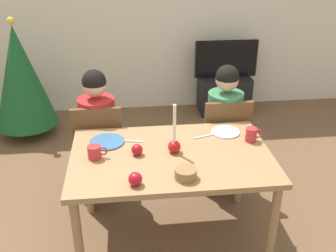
% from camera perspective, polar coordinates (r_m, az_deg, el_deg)
% --- Properties ---
extents(ground_plane, '(7.68, 7.68, 0.00)m').
position_cam_1_polar(ground_plane, '(3.20, 0.41, -15.73)').
color(ground_plane, brown).
extents(back_wall, '(6.40, 0.10, 2.60)m').
position_cam_1_polar(back_wall, '(5.03, -3.18, 16.76)').
color(back_wall, beige).
rests_on(back_wall, ground).
extents(dining_table, '(1.40, 0.90, 0.75)m').
position_cam_1_polar(dining_table, '(2.79, 0.46, -5.56)').
color(dining_table, '#99754C').
rests_on(dining_table, ground).
extents(chair_left, '(0.40, 0.40, 0.90)m').
position_cam_1_polar(chair_left, '(3.39, -9.90, -2.81)').
color(chair_left, brown).
rests_on(chair_left, ground).
extents(chair_right, '(0.40, 0.40, 0.90)m').
position_cam_1_polar(chair_right, '(3.48, 8.10, -1.85)').
color(chair_right, brown).
rests_on(chair_right, ground).
extents(person_left_child, '(0.30, 0.30, 1.17)m').
position_cam_1_polar(person_left_child, '(3.39, -9.95, -1.70)').
color(person_left_child, '#33384C').
rests_on(person_left_child, ground).
extents(person_right_child, '(0.30, 0.30, 1.17)m').
position_cam_1_polar(person_right_child, '(3.48, 8.03, -0.77)').
color(person_right_child, '#33384C').
rests_on(person_right_child, ground).
extents(tv_stand, '(0.64, 0.40, 0.48)m').
position_cam_1_polar(tv_stand, '(5.18, 8.07, 4.62)').
color(tv_stand, black).
rests_on(tv_stand, ground).
extents(tv, '(0.79, 0.05, 0.46)m').
position_cam_1_polar(tv, '(5.03, 8.41, 9.59)').
color(tv, black).
rests_on(tv, tv_stand).
extents(christmas_tree, '(0.68, 0.68, 1.35)m').
position_cam_1_polar(christmas_tree, '(4.65, -20.57, 6.70)').
color(christmas_tree, brown).
rests_on(christmas_tree, ground).
extents(candle_centerpiece, '(0.09, 0.09, 0.37)m').
position_cam_1_polar(candle_centerpiece, '(2.74, 0.93, -2.50)').
color(candle_centerpiece, red).
rests_on(candle_centerpiece, dining_table).
extents(plate_left, '(0.26, 0.26, 0.01)m').
position_cam_1_polar(plate_left, '(2.93, -8.82, -2.27)').
color(plate_left, teal).
rests_on(plate_left, dining_table).
extents(plate_right, '(0.22, 0.22, 0.01)m').
position_cam_1_polar(plate_right, '(3.06, 8.32, -0.86)').
color(plate_right, silver).
rests_on(plate_right, dining_table).
extents(mug_left, '(0.14, 0.09, 0.09)m').
position_cam_1_polar(mug_left, '(2.73, -10.54, -3.74)').
color(mug_left, '#B72D2D').
rests_on(mug_left, dining_table).
extents(mug_right, '(0.13, 0.08, 0.10)m').
position_cam_1_polar(mug_right, '(2.96, 12.00, -1.22)').
color(mug_right, '#B72D2D').
rests_on(mug_right, dining_table).
extents(fork_left, '(0.18, 0.05, 0.01)m').
position_cam_1_polar(fork_left, '(2.92, -5.39, -2.20)').
color(fork_left, silver).
rests_on(fork_left, dining_table).
extents(fork_right, '(0.18, 0.06, 0.01)m').
position_cam_1_polar(fork_right, '(2.98, 5.23, -1.50)').
color(fork_right, silver).
rests_on(fork_right, dining_table).
extents(bowl_walnuts, '(0.14, 0.14, 0.07)m').
position_cam_1_polar(bowl_walnuts, '(2.49, 2.58, -6.88)').
color(bowl_walnuts, olive).
rests_on(bowl_walnuts, dining_table).
extents(apple_near_candle, '(0.08, 0.08, 0.08)m').
position_cam_1_polar(apple_near_candle, '(2.73, -4.50, -3.46)').
color(apple_near_candle, '#AD101A').
rests_on(apple_near_candle, dining_table).
extents(apple_by_left_plate, '(0.09, 0.09, 0.09)m').
position_cam_1_polar(apple_by_left_plate, '(2.42, -4.76, -7.66)').
color(apple_by_left_plate, '#B41421').
rests_on(apple_by_left_plate, dining_table).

